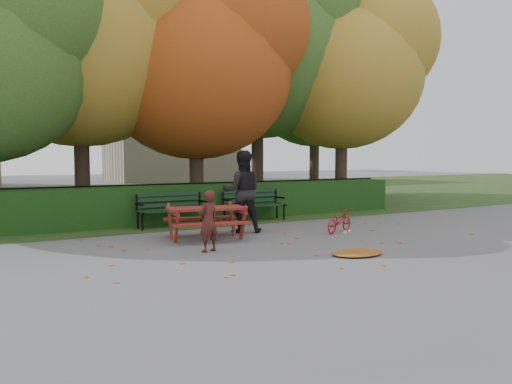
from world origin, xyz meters
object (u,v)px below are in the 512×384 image
tree_b (94,31)px  bench_left (171,207)px  child (208,221)px  tree_c (209,58)px  bicycle (339,221)px  picnic_table (206,214)px  tree_e (353,66)px  bench_right (253,202)px  adult (242,191)px  tree_d (270,40)px  tree_g (324,77)px

tree_b → bench_left: tree_b is taller
bench_left → child: 3.58m
tree_c → bicycle: 6.96m
picnic_table → tree_c: bearing=74.9°
child → tree_b: bearing=-101.0°
bench_left → child: (-0.62, -3.53, 0.06)m
tree_b → tree_e: 9.03m
tree_e → tree_b: bearing=173.8°
tree_e → bicycle: bearing=-133.8°
bench_right → adult: adult is taller
bench_left → tree_d: bearing=34.3°
tree_c → bicycle: size_ratio=7.62×
tree_c → bench_left: (-2.13, -2.26, -4.30)m
bench_left → tree_b: bearing=110.6°
tree_d → tree_e: tree_d is taller
tree_b → bicycle: 8.91m
tree_d → tree_e: 3.15m
tree_d → bench_left: bearing=-145.7°
picnic_table → bicycle: size_ratio=1.77×
tree_b → tree_e: bearing=-6.2°
bench_left → bicycle: size_ratio=1.71×
child → bicycle: (3.66, 0.60, -0.30)m
tree_e → adult: (-6.71, -3.77, -4.12)m
tree_b → bench_right: 6.76m
tree_e → child: (-8.44, -5.60, -4.50)m
tree_d → adult: (-4.07, -5.23, -5.02)m
tree_b → adult: bearing=-64.6°
tree_b → tree_g: 11.19m
bench_left → bench_right: same height
tree_d → adult: bearing=-127.8°
tree_e → tree_d: bearing=151.1°
tree_g → child: 14.83m
picnic_table → bicycle: (3.10, -0.72, -0.27)m
tree_c → bench_right: size_ratio=4.44×
tree_c → picnic_table: (-2.19, -4.47, -4.28)m
tree_b → picnic_table: 7.24m
picnic_table → adult: size_ratio=0.96×
child → adult: size_ratio=0.60×
bench_right → bench_left: bearing=180.0°
tree_e → bench_right: size_ratio=4.53×
tree_b → bicycle: bearing=-54.9°
tree_d → child: tree_d is taller
tree_c → tree_e: tree_e is taller
tree_c → tree_g: bearing=26.9°
picnic_table → bench_right: bearing=53.0°
tree_b → adult: tree_b is taller
tree_g → bicycle: size_ratio=8.14×
tree_c → tree_e: (5.69, -0.19, 0.26)m
tree_e → bench_left: tree_e is taller
tree_c → child: bearing=-115.4°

